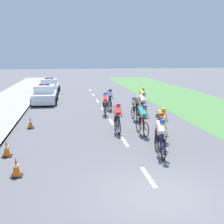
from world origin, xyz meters
The scene contains 19 objects.
ground_plane centered at (0.00, 0.00, 0.00)m, with size 160.00×160.00×0.00m, color #56565B.
kerb_edge centered at (-5.48, 14.00, 0.07)m, with size 0.16×60.00×0.13m, color #9E9E99.
grass_verge centered at (7.98, 14.00, 0.00)m, with size 7.00×60.00×0.01m, color #4C7F42.
lane_markings_centre centered at (0.00, 11.33, 0.00)m, with size 0.14×29.60×0.01m.
cyclist_lead centered at (0.98, 3.20, 0.79)m, with size 0.44×1.72×1.56m.
cyclist_second centered at (1.36, 4.41, 0.79)m, with size 0.44×1.72×1.56m.
cyclist_third centered at (1.78, 5.47, 0.79)m, with size 0.43×1.72×1.56m.
cyclist_fourth centered at (1.10, 6.37, 0.79)m, with size 0.46×1.72×1.56m.
cyclist_fifth centered at (-0.05, 6.95, 0.79)m, with size 0.42×1.72×1.56m.
cyclist_sixth centered at (1.52, 9.53, 0.79)m, with size 0.44×1.72×1.56m.
cyclist_seventh centered at (2.26, 10.85, 0.79)m, with size 0.45×1.72×1.56m.
cyclist_eighth centered at (-0.10, 11.39, 0.79)m, with size 0.44×1.72×1.56m.
cyclist_ninth centered at (0.45, 13.13, 0.79)m, with size 0.43×1.72×1.56m.
cyclist_tenth centered at (3.00, 13.72, 0.79)m, with size 0.42×1.72×1.56m.
police_car_nearest centered at (-4.35, 16.95, 0.68)m, with size 2.01×4.40×1.59m.
police_car_second centered at (-4.35, 23.63, 0.68)m, with size 2.07×4.44×1.59m.
traffic_cone_near centered at (-4.89, 4.04, 0.31)m, with size 0.36×0.36×0.64m.
traffic_cone_mid centered at (-4.52, 8.44, 0.31)m, with size 0.36×0.36×0.64m.
traffic_cone_far centered at (-4.20, 2.02, 0.31)m, with size 0.36×0.36×0.64m.
Camera 1 is at (-2.48, -7.13, 3.84)m, focal length 46.40 mm.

